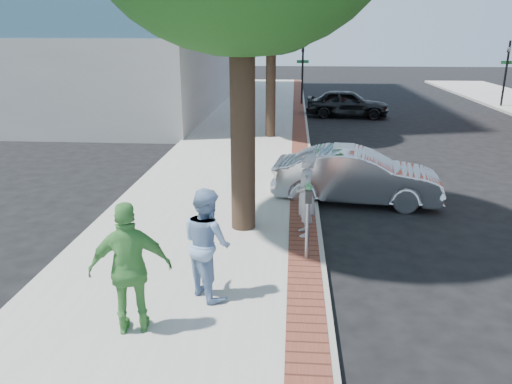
# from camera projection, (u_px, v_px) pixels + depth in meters

# --- Properties ---
(ground) EXTENTS (120.00, 120.00, 0.00)m
(ground) POSITION_uv_depth(u_px,v_px,m) (266.00, 273.00, 9.14)
(ground) COLOR black
(ground) RESTS_ON ground
(sidewalk) EXTENTS (5.00, 60.00, 0.15)m
(sidewalk) POSITION_uv_depth(u_px,v_px,m) (235.00, 161.00, 16.83)
(sidewalk) COLOR #9E9991
(sidewalk) RESTS_ON ground
(brick_strip) EXTENTS (0.60, 60.00, 0.01)m
(brick_strip) POSITION_uv_depth(u_px,v_px,m) (300.00, 160.00, 16.64)
(brick_strip) COLOR brown
(brick_strip) RESTS_ON sidewalk
(curb) EXTENTS (0.10, 60.00, 0.15)m
(curb) POSITION_uv_depth(u_px,v_px,m) (311.00, 163.00, 16.64)
(curb) COLOR gray
(curb) RESTS_ON ground
(office_base) EXTENTS (18.20, 22.20, 4.00)m
(office_base) POSITION_uv_depth(u_px,v_px,m) (74.00, 71.00, 30.36)
(office_base) COLOR gray
(office_base) RESTS_ON ground
(signal_near) EXTENTS (0.70, 0.15, 3.80)m
(signal_near) POSITION_uv_depth(u_px,v_px,m) (303.00, 68.00, 29.29)
(signal_near) COLOR black
(signal_near) RESTS_ON ground
(signal_far) EXTENTS (0.70, 0.15, 3.80)m
(signal_far) POSITION_uv_depth(u_px,v_px,m) (506.00, 69.00, 28.45)
(signal_far) COLOR black
(signal_far) RESTS_ON ground
(tree_far) EXTENTS (4.80, 4.80, 7.14)m
(tree_far) POSITION_uv_depth(u_px,v_px,m) (271.00, 3.00, 18.96)
(tree_far) COLOR black
(tree_far) RESTS_ON sidewalk
(parking_meter) EXTENTS (0.12, 0.32, 1.47)m
(parking_meter) POSITION_uv_depth(u_px,v_px,m) (308.00, 206.00, 9.07)
(parking_meter) COLOR gray
(parking_meter) RESTS_ON sidewalk
(person_gray) EXTENTS (0.50, 0.69, 1.75)m
(person_gray) POSITION_uv_depth(u_px,v_px,m) (306.00, 195.00, 10.26)
(person_gray) COLOR #9B9B9F
(person_gray) RESTS_ON sidewalk
(person_officer) EXTENTS (1.09, 1.10, 1.80)m
(person_officer) POSITION_uv_depth(u_px,v_px,m) (207.00, 243.00, 7.87)
(person_officer) COLOR #7F9EC5
(person_officer) RESTS_ON sidewalk
(person_green) EXTENTS (1.21, 0.73, 1.93)m
(person_green) POSITION_uv_depth(u_px,v_px,m) (130.00, 269.00, 6.86)
(person_green) COLOR #4D9A46
(person_green) RESTS_ON sidewalk
(sedan_silver) EXTENTS (4.39, 2.00, 1.40)m
(sedan_silver) POSITION_uv_depth(u_px,v_px,m) (356.00, 176.00, 12.82)
(sedan_silver) COLOR silver
(sedan_silver) RESTS_ON ground
(bg_car) EXTENTS (4.39, 2.18, 1.44)m
(bg_car) POSITION_uv_depth(u_px,v_px,m) (347.00, 103.00, 25.87)
(bg_car) COLOR black
(bg_car) RESTS_ON ground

